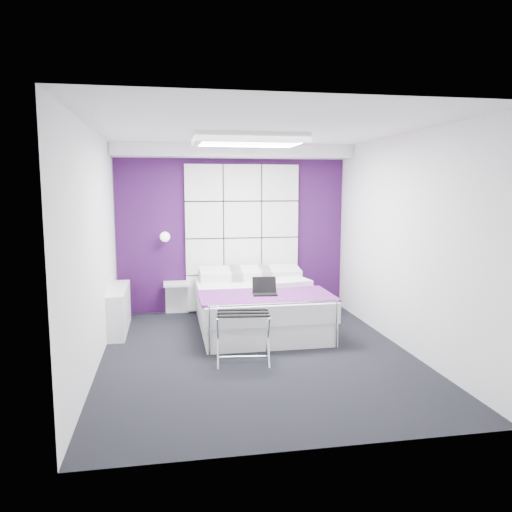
{
  "coord_description": "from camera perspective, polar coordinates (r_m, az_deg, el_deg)",
  "views": [
    {
      "loc": [
        -1.02,
        -5.6,
        1.96
      ],
      "look_at": [
        0.05,
        0.35,
        1.13
      ],
      "focal_mm": 35.0,
      "sensor_mm": 36.0,
      "label": 1
    }
  ],
  "objects": [
    {
      "name": "floor",
      "position": [
        6.02,
        0.14,
        -11.15
      ],
      "size": [
        4.4,
        4.4,
        0.0
      ],
      "primitive_type": "plane",
      "color": "black",
      "rests_on": "ground"
    },
    {
      "name": "wall_back",
      "position": [
        7.89,
        -2.71,
        3.05
      ],
      "size": [
        3.6,
        0.0,
        3.6
      ],
      "primitive_type": "plane",
      "rotation": [
        1.57,
        0.0,
        0.0
      ],
      "color": "white",
      "rests_on": "floor"
    },
    {
      "name": "wall_right",
      "position": [
        6.3,
        16.48,
        1.53
      ],
      "size": [
        0.0,
        4.4,
        4.4
      ],
      "primitive_type": "plane",
      "rotation": [
        1.57,
        0.0,
        -1.57
      ],
      "color": "white",
      "rests_on": "floor"
    },
    {
      "name": "laptop",
      "position": [
        6.47,
        0.94,
        -3.91
      ],
      "size": [
        0.31,
        0.22,
        0.22
      ],
      "rotation": [
        0.0,
        0.0,
        -0.09
      ],
      "color": "black",
      "rests_on": "bed"
    },
    {
      "name": "wall_lamp",
      "position": [
        7.69,
        -10.36,
        2.21
      ],
      "size": [
        0.15,
        0.15,
        0.15
      ],
      "primitive_type": "sphere",
      "color": "white",
      "rests_on": "wall_back"
    },
    {
      "name": "accent_wall",
      "position": [
        7.88,
        -2.71,
        3.05
      ],
      "size": [
        3.58,
        0.02,
        2.58
      ],
      "primitive_type": "cube",
      "color": "#350F41",
      "rests_on": "wall_back"
    },
    {
      "name": "bed",
      "position": [
        7.01,
        0.3,
        -5.77
      ],
      "size": [
        1.72,
        2.07,
        0.73
      ],
      "color": "white",
      "rests_on": "floor"
    },
    {
      "name": "skylight",
      "position": [
        6.31,
        -0.85,
        13.23
      ],
      "size": [
        1.36,
        0.86,
        0.12
      ],
      "primitive_type": null,
      "color": "white",
      "rests_on": "ceiling"
    },
    {
      "name": "headboard",
      "position": [
        7.86,
        -1.57,
        2.09
      ],
      "size": [
        1.8,
        0.08,
        2.3
      ],
      "primitive_type": null,
      "color": "silver",
      "rests_on": "wall_back"
    },
    {
      "name": "luggage_rack",
      "position": [
        5.67,
        -1.48,
        -9.28
      ],
      "size": [
        0.58,
        0.43,
        0.57
      ],
      "rotation": [
        0.0,
        0.0,
        -0.12
      ],
      "color": "silver",
      "rests_on": "floor"
    },
    {
      "name": "ceiling",
      "position": [
        5.72,
        0.15,
        14.28
      ],
      "size": [
        4.4,
        4.4,
        0.0
      ],
      "primitive_type": "plane",
      "rotation": [
        3.14,
        0.0,
        0.0
      ],
      "color": "white",
      "rests_on": "wall_back"
    },
    {
      "name": "wall_left",
      "position": [
        5.69,
        -18.0,
        0.82
      ],
      "size": [
        0.0,
        4.4,
        4.4
      ],
      "primitive_type": "plane",
      "rotation": [
        1.57,
        0.0,
        1.57
      ],
      "color": "white",
      "rests_on": "floor"
    },
    {
      "name": "radiator",
      "position": [
        7.12,
        -15.37,
        -5.9
      ],
      "size": [
        0.22,
        1.2,
        0.6
      ],
      "primitive_type": "cube",
      "color": "white",
      "rests_on": "floor"
    },
    {
      "name": "soffit",
      "position": [
        7.63,
        -2.53,
        11.91
      ],
      "size": [
        3.58,
        0.5,
        0.2
      ],
      "primitive_type": "cube",
      "color": "white",
      "rests_on": "wall_back"
    },
    {
      "name": "nightstand",
      "position": [
        7.76,
        -9.04,
        -3.15
      ],
      "size": [
        0.4,
        0.31,
        0.04
      ],
      "primitive_type": "cube",
      "color": "white",
      "rests_on": "wall_back"
    }
  ]
}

